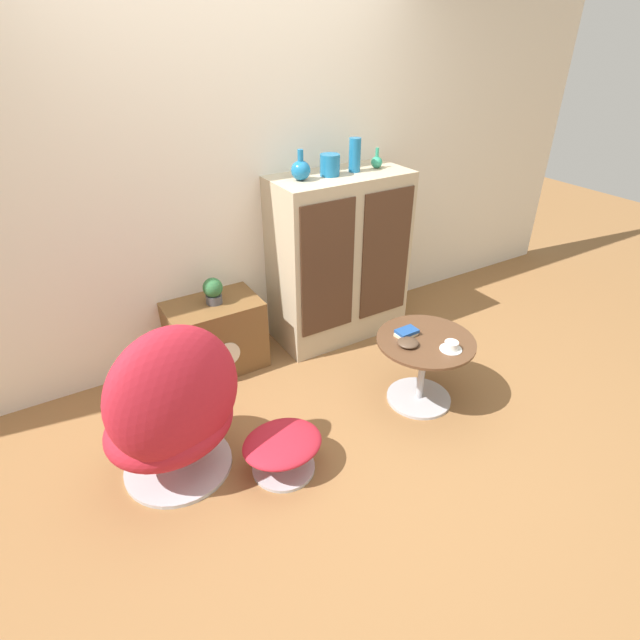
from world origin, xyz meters
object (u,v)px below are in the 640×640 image
object	(u,v)px
tv_console	(216,335)
bowl	(408,343)
sideboard	(339,259)
vase_leftmost	(301,170)
coffee_table	(423,362)
book_stack	(407,333)
ottoman	(283,447)
egg_chair	(173,411)
vase_rightmost	(377,162)
teacup	(451,347)
vase_inner_right	(355,155)
potted_plant	(213,290)
vase_inner_left	(330,165)

from	to	relation	value
tv_console	bowl	xyz separation A→B (m)	(0.85, -1.03, 0.23)
sideboard	vase_leftmost	bearing A→B (deg)	179.28
coffee_table	book_stack	world-z (taller)	book_stack
ottoman	bowl	distance (m)	0.96
bowl	egg_chair	bearing A→B (deg)	172.63
sideboard	egg_chair	distance (m)	1.74
sideboard	vase_rightmost	bearing A→B (deg)	0.73
book_stack	coffee_table	bearing A→B (deg)	-53.71
ottoman	teacup	xyz separation A→B (m)	(1.09, -0.09, 0.33)
vase_rightmost	vase_inner_right	bearing A→B (deg)	180.00
potted_plant	sideboard	bearing A→B (deg)	-2.30
teacup	tv_console	bearing A→B (deg)	130.84
vase_inner_left	book_stack	size ratio (longest dim) A/B	0.98
sideboard	vase_inner_left	world-z (taller)	vase_inner_left
ottoman	coffee_table	size ratio (longest dim) A/B	0.73
vase_inner_left	teacup	world-z (taller)	vase_inner_left
vase_inner_right	bowl	bearing A→B (deg)	-104.69
coffee_table	potted_plant	distance (m)	1.45
vase_leftmost	vase_inner_right	world-z (taller)	vase_inner_right
coffee_table	teacup	world-z (taller)	teacup
vase_inner_left	vase_inner_right	distance (m)	0.20
tv_console	vase_inner_right	distance (m)	1.56
book_stack	tv_console	bearing A→B (deg)	134.12
tv_console	vase_rightmost	xyz separation A→B (m)	(1.30, -0.03, 1.04)
bowl	sideboard	bearing A→B (deg)	81.52
sideboard	book_stack	size ratio (longest dim) A/B	8.77
vase_rightmost	bowl	bearing A→B (deg)	-114.40
potted_plant	bowl	bearing A→B (deg)	-51.18
vase_inner_left	vase_inner_right	size ratio (longest dim) A/B	0.63
potted_plant	teacup	distance (m)	1.57
ottoman	vase_leftmost	world-z (taller)	vase_leftmost
teacup	book_stack	xyz separation A→B (m)	(-0.12, 0.26, -0.00)
coffee_table	teacup	bearing A→B (deg)	-72.10
ottoman	teacup	distance (m)	1.14
vase_inner_right	potted_plant	distance (m)	1.32
vase_inner_right	vase_rightmost	bearing A→B (deg)	0.00
egg_chair	ottoman	distance (m)	0.61
vase_leftmost	bowl	size ratio (longest dim) A/B	1.53
ottoman	sideboard	bearing A→B (deg)	45.48
ottoman	teacup	bearing A→B (deg)	-4.70
vase_inner_left	vase_rightmost	distance (m)	0.39
tv_console	vase_inner_right	xyz separation A→B (m)	(1.11, -0.03, 1.11)
tv_console	egg_chair	world-z (taller)	egg_chair
tv_console	vase_inner_left	size ratio (longest dim) A/B	4.50
tv_console	bowl	size ratio (longest dim) A/B	4.96
sideboard	teacup	world-z (taller)	sideboard
sideboard	coffee_table	bearing A→B (deg)	-90.65
vase_inner_left	vase_rightmost	bearing A→B (deg)	0.00
tv_console	egg_chair	xyz separation A→B (m)	(-0.53, -0.85, 0.19)
tv_console	egg_chair	bearing A→B (deg)	-122.25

